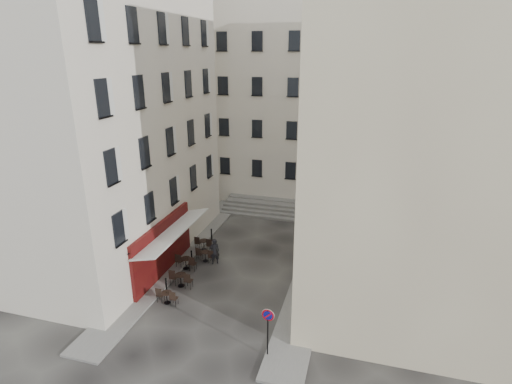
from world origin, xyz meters
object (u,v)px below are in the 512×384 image
(bistro_table_a, at_px, (167,296))
(bistro_table_b, at_px, (181,279))
(pedestrian, at_px, (214,251))
(no_parking_sign, at_px, (268,324))

(bistro_table_a, distance_m, bistro_table_b, 1.77)
(pedestrian, bearing_deg, bistro_table_b, 39.84)
(pedestrian, bearing_deg, no_parking_sign, 92.73)
(bistro_table_b, distance_m, pedestrian, 3.25)
(no_parking_sign, bearing_deg, pedestrian, 132.17)
(bistro_table_a, height_order, pedestrian, pedestrian)
(bistro_table_a, bearing_deg, pedestrian, 79.45)
(bistro_table_a, xyz_separation_m, bistro_table_b, (-0.01, 1.77, 0.06))
(no_parking_sign, height_order, bistro_table_a, no_parking_sign)
(bistro_table_a, bearing_deg, bistro_table_b, 90.20)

